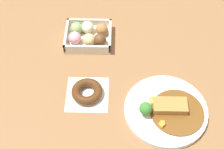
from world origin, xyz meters
TOP-DOWN VIEW (x-y plane):
  - ground_plane at (0.00, 0.00)m, footprint 1.60×1.60m
  - curry_plate at (0.07, -0.12)m, footprint 0.26×0.26m
  - donut_box at (-0.20, 0.19)m, footprint 0.17×0.15m
  - chocolate_ring_donut at (-0.19, -0.05)m, footprint 0.14×0.14m

SIDE VIEW (x-z plane):
  - ground_plane at x=0.00m, z-range 0.00..0.00m
  - curry_plate at x=0.07m, z-range -0.02..0.05m
  - chocolate_ring_donut at x=-0.19m, z-range 0.00..0.03m
  - donut_box at x=-0.20m, z-range 0.00..0.06m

